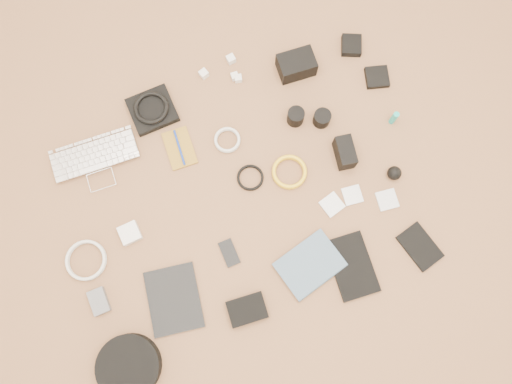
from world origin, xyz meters
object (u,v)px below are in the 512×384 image
object	(u,v)px
tablet	(174,299)
headphone_case	(129,366)
laptop	(98,166)
phone	(229,253)
paperback	(324,284)
dslr_camera	(296,65)

from	to	relation	value
tablet	headphone_case	world-z (taller)	headphone_case
laptop	phone	distance (m)	0.61
laptop	paperback	distance (m)	0.98
tablet	phone	world-z (taller)	tablet
dslr_camera	tablet	xyz separation A→B (m)	(-0.77, -0.69, -0.04)
laptop	dslr_camera	size ratio (longest dim) A/B	2.32
tablet	laptop	bearing A→B (deg)	108.67
laptop	paperback	size ratio (longest dim) A/B	1.47
dslr_camera	phone	size ratio (longest dim) A/B	1.44
laptop	phone	xyz separation A→B (m)	(0.36, -0.50, -0.01)
laptop	phone	bearing A→B (deg)	-52.21
phone	headphone_case	xyz separation A→B (m)	(-0.47, -0.25, 0.03)
laptop	tablet	world-z (taller)	laptop
laptop	headphone_case	size ratio (longest dim) A/B	1.49
dslr_camera	paperback	world-z (taller)	dslr_camera
dslr_camera	phone	xyz separation A→B (m)	(-0.52, -0.60, -0.04)
paperback	phone	bearing A→B (deg)	36.10
laptop	dslr_camera	distance (m)	0.88
phone	headphone_case	bearing A→B (deg)	-154.23
phone	paperback	world-z (taller)	paperback
headphone_case	dslr_camera	bearing A→B (deg)	40.75
headphone_case	phone	bearing A→B (deg)	27.82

